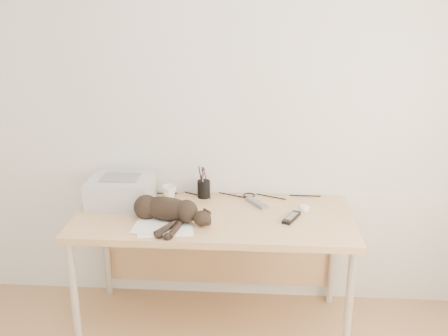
# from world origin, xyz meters

# --- Properties ---
(wall_back) EXTENTS (3.50, 0.00, 3.50)m
(wall_back) POSITION_xyz_m (0.00, 1.75, 1.30)
(wall_back) COLOR silver
(wall_back) RESTS_ON floor
(desk) EXTENTS (1.60, 0.70, 0.74)m
(desk) POSITION_xyz_m (0.00, 1.48, 0.61)
(desk) COLOR tan
(desk) RESTS_ON floor
(printer) EXTENTS (0.37, 0.32, 0.18)m
(printer) POSITION_xyz_m (-0.57, 1.52, 0.82)
(printer) COLOR #BBBBC0
(printer) RESTS_ON desk
(papers) EXTENTS (0.34, 0.26, 0.01)m
(papers) POSITION_xyz_m (-0.26, 1.20, 0.74)
(papers) COLOR white
(papers) RESTS_ON desk
(cat) EXTENTS (0.61, 0.40, 0.14)m
(cat) POSITION_xyz_m (-0.27, 1.30, 0.80)
(cat) COLOR black
(cat) RESTS_ON desk
(mug) EXTENTS (0.13, 0.13, 0.09)m
(mug) POSITION_xyz_m (-0.30, 1.62, 0.78)
(mug) COLOR white
(mug) RESTS_ON desk
(pen_cup) EXTENTS (0.08, 0.08, 0.20)m
(pen_cup) POSITION_xyz_m (-0.08, 1.66, 0.80)
(pen_cup) COLOR black
(pen_cup) RESTS_ON desk
(remote_grey) EXTENTS (0.14, 0.18, 0.02)m
(remote_grey) POSITION_xyz_m (0.25, 1.56, 0.75)
(remote_grey) COLOR slate
(remote_grey) RESTS_ON desk
(remote_black) EXTENTS (0.12, 0.18, 0.02)m
(remote_black) POSITION_xyz_m (0.45, 1.36, 0.75)
(remote_black) COLOR black
(remote_black) RESTS_ON desk
(mouse) EXTENTS (0.07, 0.11, 0.03)m
(mouse) POSITION_xyz_m (0.53, 1.52, 0.76)
(mouse) COLOR white
(mouse) RESTS_ON desk
(cable_tangle) EXTENTS (1.36, 0.08, 0.01)m
(cable_tangle) POSITION_xyz_m (0.00, 1.70, 0.75)
(cable_tangle) COLOR black
(cable_tangle) RESTS_ON desk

